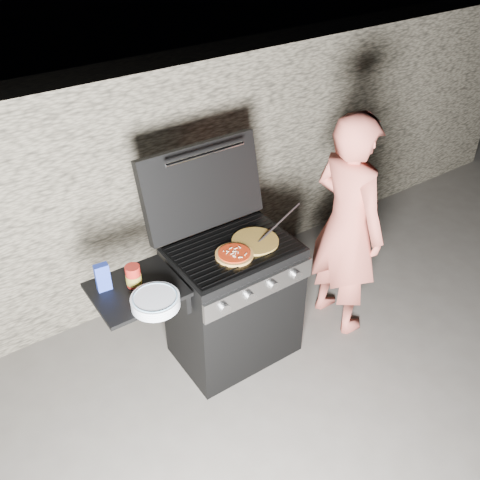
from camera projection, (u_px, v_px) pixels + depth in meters
ground at (234, 349)px, 3.88m from camera, size 50.00×50.00×0.00m
stone_wall at (157, 182)px, 4.07m from camera, size 8.00×0.35×1.80m
gas_grill at (202, 316)px, 3.50m from camera, size 1.34×0.79×0.91m
pizza_topped at (234, 254)px, 3.28m from camera, size 0.29×0.29×0.03m
pizza_plain at (255, 241)px, 3.40m from camera, size 0.39×0.39×0.02m
sauce_jar at (133, 276)px, 3.03m from camera, size 0.11×0.11×0.13m
blue_carton at (103, 277)px, 2.99m from camera, size 0.08×0.05×0.17m
plate_stack at (155, 301)px, 2.91m from camera, size 0.32×0.32×0.06m
person at (347, 226)px, 3.69m from camera, size 0.40×0.61×1.67m
tongs at (277, 224)px, 3.48m from camera, size 0.49×0.15×0.10m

